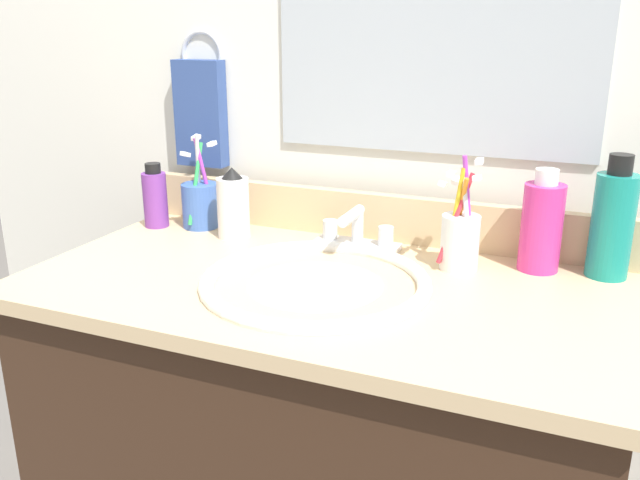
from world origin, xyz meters
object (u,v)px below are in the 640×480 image
object	(u,v)px
faucet	(356,235)
cup_white_ceramic	(460,238)
bottle_soap_pink	(542,225)
cup_blue_plastic	(200,203)
hand_towel	(201,114)
bottle_lotion_white	(233,205)
bottle_cream_purple	(155,198)
bottle_mouthwash_teal	(612,223)

from	to	relation	value
faucet	cup_white_ceramic	size ratio (longest dim) A/B	0.81
bottle_soap_pink	cup_blue_plastic	size ratio (longest dim) A/B	0.90
cup_white_ceramic	hand_towel	bearing A→B (deg)	167.61
cup_white_ceramic	bottle_lotion_white	bearing A→B (deg)	178.93
bottle_cream_purple	cup_blue_plastic	bearing A→B (deg)	20.31
faucet	bottle_soap_pink	bearing A→B (deg)	3.13
cup_blue_plastic	bottle_lotion_white	bearing A→B (deg)	-19.71
cup_white_ceramic	bottle_mouthwash_teal	bearing A→B (deg)	14.70
faucet	bottle_lotion_white	xyz separation A→B (m)	(-0.25, -0.02, 0.04)
hand_towel	bottle_soap_pink	world-z (taller)	hand_towel
bottle_lotion_white	cup_white_ceramic	xyz separation A→B (m)	(0.44, -0.01, -0.01)
hand_towel	bottle_mouthwash_teal	xyz separation A→B (m)	(0.82, -0.07, -0.13)
hand_towel	bottle_lotion_white	bearing A→B (deg)	-40.51
bottle_soap_pink	cup_blue_plastic	distance (m)	0.67
faucet	cup_blue_plastic	distance (m)	0.35
bottle_lotion_white	cup_blue_plastic	xyz separation A→B (m)	(-0.10, 0.04, -0.01)
hand_towel	bottle_lotion_white	distance (m)	0.24
faucet	bottle_cream_purple	bearing A→B (deg)	-177.19
faucet	bottle_soap_pink	distance (m)	0.33
hand_towel	cup_white_ceramic	bearing A→B (deg)	-12.39
hand_towel	bottle_lotion_white	world-z (taller)	hand_towel
bottle_mouthwash_teal	cup_blue_plastic	distance (m)	0.78
faucet	cup_blue_plastic	bearing A→B (deg)	178.15
bottle_cream_purple	cup_white_ceramic	world-z (taller)	cup_white_ceramic
bottle_cream_purple	bottle_mouthwash_teal	world-z (taller)	bottle_mouthwash_teal
hand_towel	bottle_lotion_white	xyz separation A→B (m)	(0.14, -0.12, -0.16)
bottle_soap_pink	bottle_lotion_white	size ratio (longest dim) A/B	1.25
bottle_lotion_white	bottle_mouthwash_teal	world-z (taller)	bottle_mouthwash_teal
cup_blue_plastic	cup_white_ceramic	distance (m)	0.54
bottle_soap_pink	bottle_cream_purple	bearing A→B (deg)	-177.05
faucet	bottle_soap_pink	world-z (taller)	bottle_soap_pink
faucet	cup_blue_plastic	xyz separation A→B (m)	(-0.34, 0.01, 0.02)
faucet	cup_white_ceramic	bearing A→B (deg)	-9.28
hand_towel	bottle_mouthwash_teal	distance (m)	0.83
bottle_lotion_white	cup_blue_plastic	size ratio (longest dim) A/B	0.72
cup_blue_plastic	faucet	bearing A→B (deg)	-1.85
faucet	hand_towel	bearing A→B (deg)	166.06
faucet	bottle_cream_purple	xyz separation A→B (m)	(-0.43, -0.02, 0.03)
faucet	bottle_mouthwash_teal	size ratio (longest dim) A/B	0.78
faucet	bottle_lotion_white	distance (m)	0.25
bottle_lotion_white	faucet	bearing A→B (deg)	5.54
faucet	bottle_mouthwash_teal	xyz separation A→B (m)	(0.43, 0.03, 0.06)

